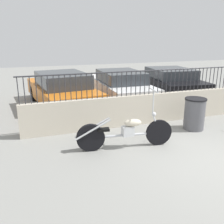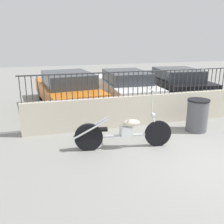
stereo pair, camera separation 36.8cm
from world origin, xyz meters
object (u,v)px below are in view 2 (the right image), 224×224
Objects in this scene: car_white at (125,86)px; car_black at (176,82)px; motorcycle_silver at (119,133)px; trash_bin at (197,115)px; car_orange at (67,89)px.

car_white is 2.45m from car_black.
motorcycle_silver is 0.53× the size of car_black.
motorcycle_silver is 2.58× the size of trash_bin.
car_black reaches higher than trash_bin.
car_white reaches higher than car_black.
motorcycle_silver is at bearing 160.58° from car_white.
trash_bin is 0.20× the size of car_black.
trash_bin is at bearing 163.94° from car_black.
car_white is (2.40, 0.17, -0.02)m from car_orange.
motorcycle_silver is at bearing -176.97° from car_orange.
trash_bin is 4.39m from car_black.
trash_bin is 4.91m from car_orange.
car_orange is 4.86m from car_black.
car_white is (1.67, 4.41, 0.24)m from motorcycle_silver.
motorcycle_silver is 6.17m from car_black.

